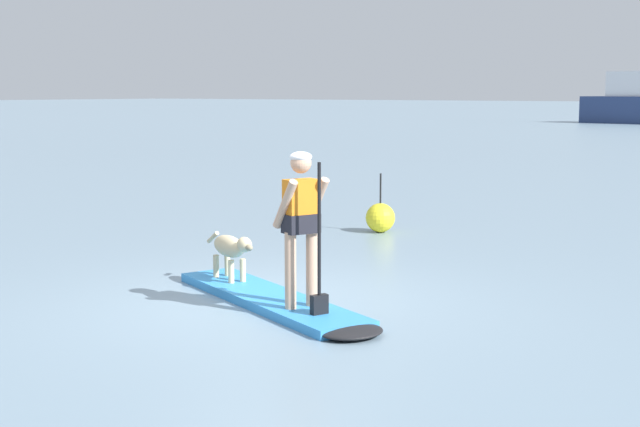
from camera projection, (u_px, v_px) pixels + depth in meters
ground_plane at (269, 303)px, 9.93m from camera, size 400.00×400.00×0.00m
paddleboard at (279, 303)px, 9.74m from camera, size 3.48×1.96×0.10m
person_paddler at (302, 218)px, 9.20m from camera, size 0.68×0.59×1.64m
dog at (231, 248)px, 10.63m from camera, size 1.07×0.51×0.57m
marker_buoy at (380, 218)px, 14.89m from camera, size 0.49×0.49×0.99m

